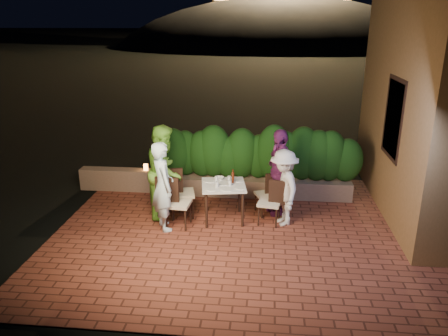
# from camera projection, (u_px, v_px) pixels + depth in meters

# --- Properties ---
(ground) EXTENTS (400.00, 400.00, 0.00)m
(ground) POSITION_uv_depth(u_px,v_px,m) (241.00, 244.00, 7.82)
(ground) COLOR black
(ground) RESTS_ON ground
(terrace_floor) EXTENTS (7.00, 6.00, 0.15)m
(terrace_floor) POSITION_uv_depth(u_px,v_px,m) (243.00, 233.00, 8.31)
(terrace_floor) COLOR brown
(terrace_floor) RESTS_ON ground
(building_wall) EXTENTS (1.60, 5.00, 5.00)m
(building_wall) POSITION_uv_depth(u_px,v_px,m) (432.00, 89.00, 8.55)
(building_wall) COLOR olive
(building_wall) RESTS_ON ground
(window_pane) EXTENTS (0.08, 1.00, 1.40)m
(window_pane) POSITION_uv_depth(u_px,v_px,m) (395.00, 118.00, 8.31)
(window_pane) COLOR black
(window_pane) RESTS_ON building_wall
(window_frame) EXTENTS (0.06, 1.15, 1.55)m
(window_frame) POSITION_uv_depth(u_px,v_px,m) (394.00, 118.00, 8.31)
(window_frame) COLOR black
(window_frame) RESTS_ON building_wall
(planter) EXTENTS (4.20, 0.55, 0.40)m
(planter) POSITION_uv_depth(u_px,v_px,m) (256.00, 186.00, 9.89)
(planter) COLOR #7B604E
(planter) RESTS_ON ground
(hedge) EXTENTS (4.00, 0.70, 1.10)m
(hedge) POSITION_uv_depth(u_px,v_px,m) (257.00, 155.00, 9.65)
(hedge) COLOR #143A0F
(hedge) RESTS_ON planter
(parapet) EXTENTS (2.20, 0.30, 0.50)m
(parapet) POSITION_uv_depth(u_px,v_px,m) (128.00, 180.00, 10.16)
(parapet) COLOR #7B604E
(parapet) RESTS_ON ground
(hill) EXTENTS (52.00, 40.00, 22.00)m
(hill) POSITION_uv_depth(u_px,v_px,m) (279.00, 74.00, 65.41)
(hill) COLOR black
(hill) RESTS_ON ground
(dining_table) EXTENTS (0.96, 0.96, 0.75)m
(dining_table) POSITION_uv_depth(u_px,v_px,m) (223.00, 202.00, 8.60)
(dining_table) COLOR white
(dining_table) RESTS_ON ground
(plate_nw) EXTENTS (0.21, 0.21, 0.01)m
(plate_nw) POSITION_uv_depth(u_px,v_px,m) (211.00, 189.00, 8.22)
(plate_nw) COLOR white
(plate_nw) RESTS_ON dining_table
(plate_sw) EXTENTS (0.25, 0.25, 0.01)m
(plate_sw) POSITION_uv_depth(u_px,v_px,m) (210.00, 181.00, 8.66)
(plate_sw) COLOR white
(plate_sw) RESTS_ON dining_table
(plate_ne) EXTENTS (0.20, 0.20, 0.01)m
(plate_ne) POSITION_uv_depth(u_px,v_px,m) (240.00, 188.00, 8.27)
(plate_ne) COLOR white
(plate_ne) RESTS_ON dining_table
(plate_se) EXTENTS (0.22, 0.22, 0.01)m
(plate_se) POSITION_uv_depth(u_px,v_px,m) (238.00, 180.00, 8.67)
(plate_se) COLOR white
(plate_se) RESTS_ON dining_table
(plate_centre) EXTENTS (0.24, 0.24, 0.01)m
(plate_centre) POSITION_uv_depth(u_px,v_px,m) (222.00, 184.00, 8.50)
(plate_centre) COLOR white
(plate_centre) RESTS_ON dining_table
(plate_front) EXTENTS (0.22, 0.22, 0.01)m
(plate_front) POSITION_uv_depth(u_px,v_px,m) (227.00, 189.00, 8.21)
(plate_front) COLOR white
(plate_front) RESTS_ON dining_table
(glass_nw) EXTENTS (0.06, 0.06, 0.11)m
(glass_nw) POSITION_uv_depth(u_px,v_px,m) (217.00, 184.00, 8.32)
(glass_nw) COLOR silver
(glass_nw) RESTS_ON dining_table
(glass_sw) EXTENTS (0.06, 0.06, 0.10)m
(glass_sw) POSITION_uv_depth(u_px,v_px,m) (216.00, 179.00, 8.64)
(glass_sw) COLOR silver
(glass_sw) RESTS_ON dining_table
(glass_ne) EXTENTS (0.06, 0.06, 0.10)m
(glass_ne) POSITION_uv_depth(u_px,v_px,m) (230.00, 183.00, 8.40)
(glass_ne) COLOR silver
(glass_ne) RESTS_ON dining_table
(glass_se) EXTENTS (0.07, 0.07, 0.12)m
(glass_se) POSITION_uv_depth(u_px,v_px,m) (229.00, 179.00, 8.60)
(glass_se) COLOR silver
(glass_se) RESTS_ON dining_table
(beer_bottle) EXTENTS (0.05, 0.05, 0.28)m
(beer_bottle) POSITION_uv_depth(u_px,v_px,m) (233.00, 176.00, 8.51)
(beer_bottle) COLOR #4A1B0C
(beer_bottle) RESTS_ON dining_table
(bowl) EXTENTS (0.21, 0.21, 0.04)m
(bowl) POSITION_uv_depth(u_px,v_px,m) (219.00, 178.00, 8.74)
(bowl) COLOR white
(bowl) RESTS_ON dining_table
(chair_left_front) EXTENTS (0.49, 0.49, 0.98)m
(chair_left_front) POSITION_uv_depth(u_px,v_px,m) (178.00, 202.00, 8.29)
(chair_left_front) COLOR black
(chair_left_front) RESTS_ON ground
(chair_left_back) EXTENTS (0.57, 0.57, 1.02)m
(chair_left_back) POSITION_uv_depth(u_px,v_px,m) (182.00, 192.00, 8.73)
(chair_left_back) COLOR black
(chair_left_back) RESTS_ON ground
(chair_right_front) EXTENTS (0.49, 0.49, 0.91)m
(chair_right_front) POSITION_uv_depth(u_px,v_px,m) (269.00, 202.00, 8.42)
(chair_right_front) COLOR black
(chair_right_front) RESTS_ON ground
(chair_right_back) EXTENTS (0.52, 0.52, 0.85)m
(chair_right_back) POSITION_uv_depth(u_px,v_px,m) (266.00, 194.00, 8.89)
(chair_right_back) COLOR black
(chair_right_back) RESTS_ON ground
(diner_blue) EXTENTS (0.66, 0.74, 1.71)m
(diner_blue) POSITION_uv_depth(u_px,v_px,m) (163.00, 186.00, 8.10)
(diner_blue) COLOR #C2E7FA
(diner_blue) RESTS_ON ground
(diner_green) EXTENTS (0.72, 0.92, 1.87)m
(diner_green) POSITION_uv_depth(u_px,v_px,m) (165.00, 171.00, 8.65)
(diner_green) COLOR #78C93F
(diner_green) RESTS_ON ground
(diner_white) EXTENTS (0.82, 1.09, 1.50)m
(diner_white) POSITION_uv_depth(u_px,v_px,m) (284.00, 188.00, 8.31)
(diner_white) COLOR silver
(diner_white) RESTS_ON ground
(diner_purple) EXTENTS (0.75, 1.12, 1.77)m
(diner_purple) POSITION_uv_depth(u_px,v_px,m) (279.00, 172.00, 8.76)
(diner_purple) COLOR #712565
(diner_purple) RESTS_ON ground
(parapet_lamp) EXTENTS (0.10, 0.10, 0.14)m
(parapet_lamp) POSITION_uv_depth(u_px,v_px,m) (146.00, 167.00, 10.02)
(parapet_lamp) COLOR orange
(parapet_lamp) RESTS_ON parapet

